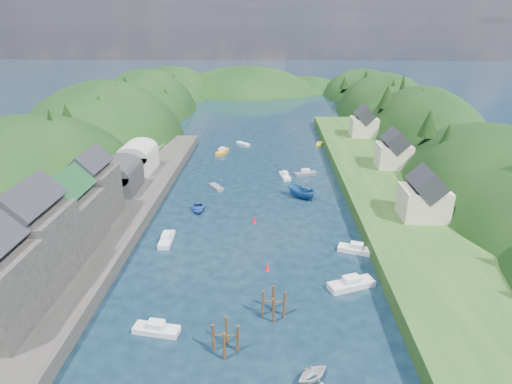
{
  "coord_description": "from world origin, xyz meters",
  "views": [
    {
      "loc": [
        2.42,
        -41.57,
        31.87
      ],
      "look_at": [
        0.0,
        28.0,
        4.0
      ],
      "focal_mm": 30.0,
      "sensor_mm": 36.0,
      "label": 1
    }
  ],
  "objects_px": {
    "channel_buoy_near": "(267,267)",
    "channel_buoy_far": "(254,220)",
    "piling_cluster_far": "(274,306)",
    "piling_cluster_near": "(226,340)"
  },
  "relations": [
    {
      "from": "piling_cluster_far",
      "to": "channel_buoy_near",
      "type": "bearing_deg",
      "value": 94.82
    },
    {
      "from": "channel_buoy_near",
      "to": "channel_buoy_far",
      "type": "xyz_separation_m",
      "value": [
        -2.34,
        14.92,
        0.0
      ]
    },
    {
      "from": "piling_cluster_far",
      "to": "piling_cluster_near",
      "type": "bearing_deg",
      "value": -129.84
    },
    {
      "from": "piling_cluster_far",
      "to": "channel_buoy_far",
      "type": "height_order",
      "value": "piling_cluster_far"
    },
    {
      "from": "channel_buoy_near",
      "to": "channel_buoy_far",
      "type": "distance_m",
      "value": 15.1
    },
    {
      "from": "piling_cluster_near",
      "to": "channel_buoy_near",
      "type": "relative_size",
      "value": 3.57
    },
    {
      "from": "channel_buoy_far",
      "to": "channel_buoy_near",
      "type": "bearing_deg",
      "value": -81.08
    },
    {
      "from": "piling_cluster_far",
      "to": "channel_buoy_far",
      "type": "relative_size",
      "value": 3.54
    },
    {
      "from": "piling_cluster_near",
      "to": "piling_cluster_far",
      "type": "xyz_separation_m",
      "value": [
        4.95,
        5.93,
        -0.02
      ]
    },
    {
      "from": "piling_cluster_near",
      "to": "channel_buoy_near",
      "type": "distance_m",
      "value": 16.16
    }
  ]
}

